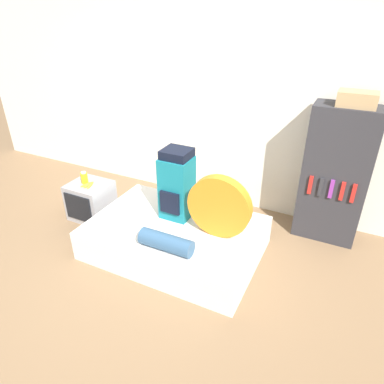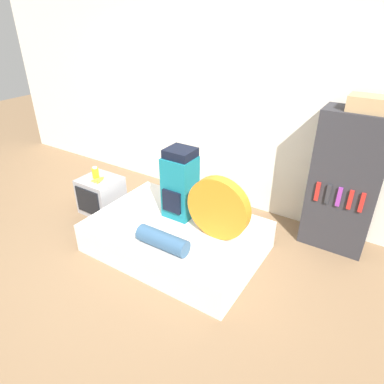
# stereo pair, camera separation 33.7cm
# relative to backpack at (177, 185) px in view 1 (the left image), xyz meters

# --- Properties ---
(ground_plane) EXTENTS (16.00, 16.00, 0.00)m
(ground_plane) POSITION_rel_backpack_xyz_m (-0.11, -0.62, -0.72)
(ground_plane) COLOR #846647
(wall_back) EXTENTS (8.00, 0.05, 2.60)m
(wall_back) POSITION_rel_backpack_xyz_m (-0.11, 1.14, 0.58)
(wall_back) COLOR silver
(wall_back) RESTS_ON ground_plane
(bed) EXTENTS (1.80, 1.24, 0.34)m
(bed) POSITION_rel_backpack_xyz_m (0.07, -0.19, -0.55)
(bed) COLOR silver
(bed) RESTS_ON ground_plane
(backpack) EXTENTS (0.32, 0.33, 0.78)m
(backpack) POSITION_rel_backpack_xyz_m (0.00, 0.00, 0.00)
(backpack) COLOR #14707F
(backpack) RESTS_ON bed
(tent_bag) EXTENTS (0.65, 0.11, 0.65)m
(tent_bag) POSITION_rel_backpack_xyz_m (0.55, -0.13, -0.05)
(tent_bag) COLOR orange
(tent_bag) RESTS_ON bed
(sleeping_roll) EXTENTS (0.54, 0.17, 0.17)m
(sleeping_roll) POSITION_rel_backpack_xyz_m (0.20, -0.59, -0.29)
(sleeping_roll) COLOR #33567A
(sleeping_roll) RESTS_ON bed
(television) EXTENTS (0.49, 0.46, 0.47)m
(television) POSITION_rel_backpack_xyz_m (-1.22, -0.05, -0.48)
(television) COLOR #939399
(television) RESTS_ON ground_plane
(canister) EXTENTS (0.08, 0.08, 0.15)m
(canister) POSITION_rel_backpack_xyz_m (-1.28, -0.04, -0.18)
(canister) COLOR gold
(canister) RESTS_ON television
(banana_bunch) EXTENTS (0.13, 0.18, 0.03)m
(banana_bunch) POSITION_rel_backpack_xyz_m (-1.18, -0.08, -0.23)
(banana_bunch) COLOR yellow
(banana_bunch) RESTS_ON television
(bookshelf) EXTENTS (0.68, 0.39, 1.54)m
(bookshelf) POSITION_rel_backpack_xyz_m (1.50, 0.87, 0.05)
(bookshelf) COLOR #2D2D33
(bookshelf) RESTS_ON ground_plane
(cardboard_box) EXTENTS (0.36, 0.25, 0.14)m
(cardboard_box) POSITION_rel_backpack_xyz_m (1.55, 0.85, 0.89)
(cardboard_box) COLOR tan
(cardboard_box) RESTS_ON bookshelf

